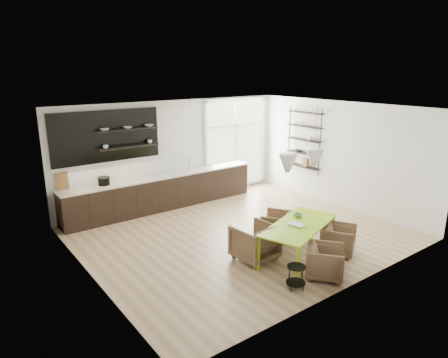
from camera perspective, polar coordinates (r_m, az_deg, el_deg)
room at (r=10.18m, az=1.16°, el=2.60°), size 7.02×6.01×2.91m
kitchen_run at (r=11.04m, az=-9.23°, el=-1.21°), size 5.54×0.69×2.75m
right_shelving at (r=12.06m, az=11.46°, el=5.26°), size 0.26×1.22×1.90m
dining_table at (r=8.22m, az=10.68°, el=-6.68°), size 2.15×1.49×0.72m
armchair_back_left at (r=8.14m, az=4.42°, el=-8.99°), size 0.84×0.86×0.73m
armchair_back_right at (r=9.18m, az=7.67°, el=-6.56°), size 0.92×0.93×0.62m
armchair_front_left at (r=7.73m, az=14.27°, el=-11.36°), size 0.93×0.93×0.61m
armchair_front_right at (r=8.72m, az=16.03°, el=-8.30°), size 0.91×0.91×0.61m
wire_stool at (r=7.25m, az=10.26°, el=-13.24°), size 0.35×0.35×0.44m
table_book at (r=8.04m, az=10.01°, el=-6.67°), size 0.29×0.35×0.03m
table_bowl at (r=8.59m, az=10.54°, el=-5.14°), size 0.25×0.25×0.06m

